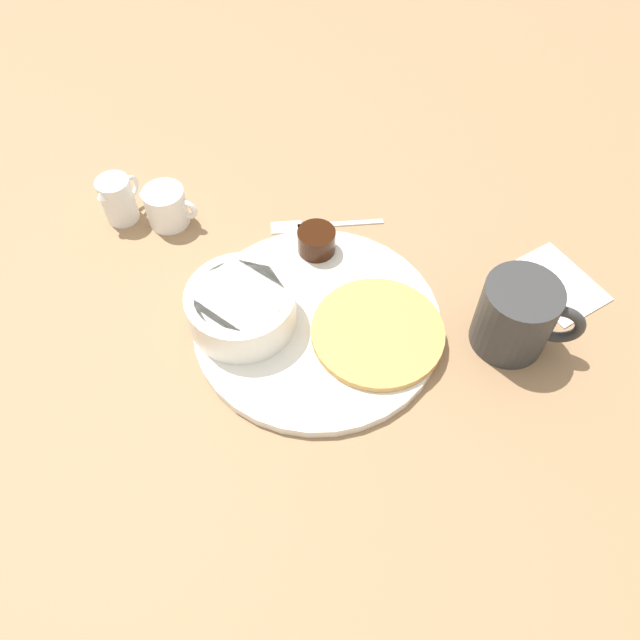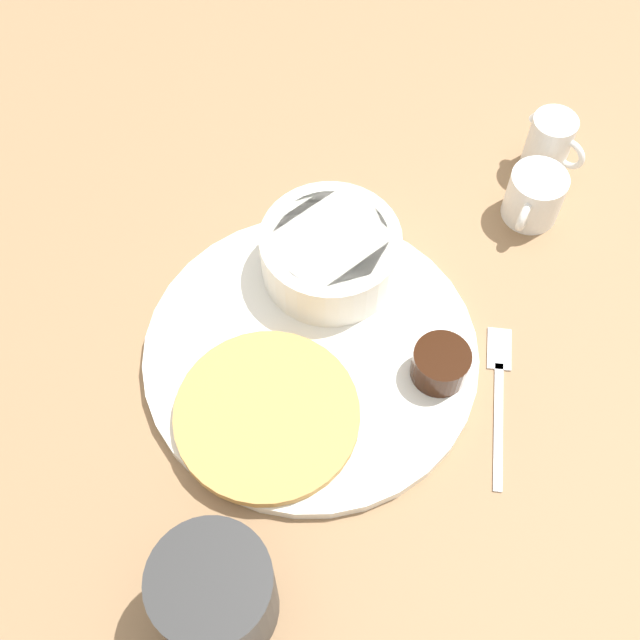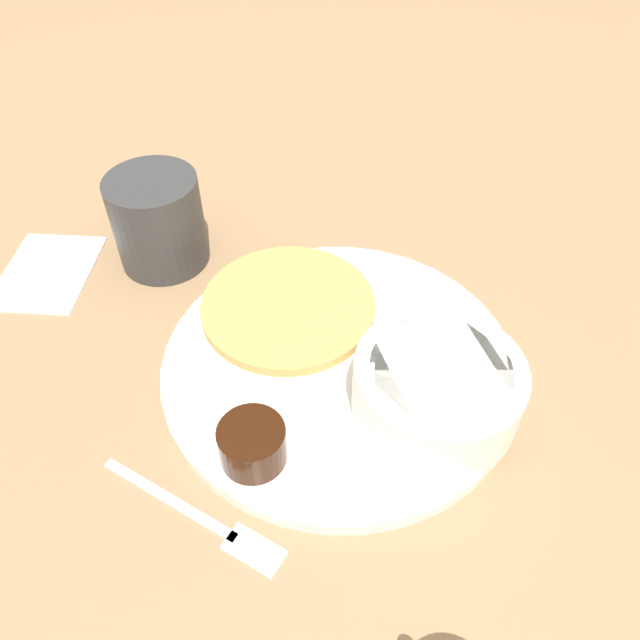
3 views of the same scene
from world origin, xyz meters
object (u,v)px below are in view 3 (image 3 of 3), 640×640
at_px(plate, 339,364).
at_px(coffee_mug, 157,220).
at_px(fork, 210,523).
at_px(bowl, 437,387).

relative_size(plate, coffee_mug, 2.88).
xyz_separation_m(coffee_mug, fork, (0.26, 0.10, -0.04)).
bearing_deg(plate, fork, -27.88).
height_order(bowl, coffee_mug, coffee_mug).
distance_m(plate, bowl, 0.09).
xyz_separation_m(plate, coffee_mug, (-0.12, -0.18, 0.04)).
relative_size(bowl, fork, 0.87).
distance_m(plate, coffee_mug, 0.22).
height_order(coffee_mug, fork, coffee_mug).
bearing_deg(fork, bowl, 124.20).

